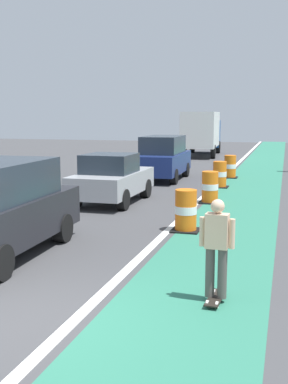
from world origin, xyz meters
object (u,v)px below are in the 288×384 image
object	(u,v)px
traffic_barrel_mid	(210,188)
delivery_truck_down_block	(202,131)
parked_sedan_second	(112,179)
traffic_barrel_front	(186,211)
traffic_barrel_back	(220,175)
traffic_barrel_far	(230,167)
parked_suv_third	(163,158)
skateboarder_on_lane	(217,247)

from	to	relation	value
traffic_barrel_mid	delivery_truck_down_block	distance (m)	20.11
traffic_barrel_mid	delivery_truck_down_block	size ratio (longest dim) A/B	0.14
parked_sedan_second	traffic_barrel_front	world-z (taller)	parked_sedan_second
traffic_barrel_back	traffic_barrel_front	bearing A→B (deg)	-88.62
traffic_barrel_front	traffic_barrel_mid	bearing A→B (deg)	90.36
traffic_barrel_far	delivery_truck_down_block	world-z (taller)	delivery_truck_down_block
traffic_barrel_front	parked_suv_third	bearing A→B (deg)	107.28
traffic_barrel_back	traffic_barrel_far	bearing A→B (deg)	88.96
traffic_barrel_front	traffic_barrel_far	world-z (taller)	same
delivery_truck_down_block	traffic_barrel_mid	bearing A→B (deg)	-79.63
skateboarder_on_lane	parked_suv_third	size ratio (longest dim) A/B	0.36
traffic_barrel_mid	traffic_barrel_far	xyz separation A→B (m)	(-0.11, 7.13, 0.00)
traffic_barrel_far	traffic_barrel_back	bearing A→B (deg)	-91.04
parked_suv_third	traffic_barrel_mid	size ratio (longest dim) A/B	4.25
parked_suv_third	traffic_barrel_front	bearing A→B (deg)	-72.72
skateboarder_on_lane	traffic_barrel_back	xyz separation A→B (m)	(-1.64, 12.86, -0.38)
skateboarder_on_lane	traffic_barrel_front	distance (m)	4.96
traffic_barrel_back	traffic_barrel_far	xyz separation A→B (m)	(0.06, 3.32, 0.00)
parked_sedan_second	delivery_truck_down_block	world-z (taller)	delivery_truck_down_block
parked_suv_third	delivery_truck_down_block	size ratio (longest dim) A/B	0.60
parked_suv_third	traffic_barrel_far	world-z (taller)	parked_suv_third
traffic_barrel_mid	delivery_truck_down_block	xyz separation A→B (m)	(-3.61, 19.74, 1.31)
traffic_barrel_front	traffic_barrel_mid	size ratio (longest dim) A/B	1.00
skateboarder_on_lane	traffic_barrel_far	world-z (taller)	skateboarder_on_lane
parked_suv_third	traffic_barrel_front	xyz separation A→B (m)	(3.08, -9.91, -0.50)
traffic_barrel_back	traffic_barrel_mid	bearing A→B (deg)	-87.46
traffic_barrel_far	delivery_truck_down_block	size ratio (longest dim) A/B	0.14
parked_sedan_second	traffic_barrel_mid	xyz separation A→B (m)	(3.27, 0.88, -0.30)
traffic_barrel_mid	skateboarder_on_lane	bearing A→B (deg)	-80.77
traffic_barrel_mid	traffic_barrel_far	size ratio (longest dim) A/B	1.00
traffic_barrel_front	skateboarder_on_lane	bearing A→B (deg)	-73.00
skateboarder_on_lane	traffic_barrel_far	xyz separation A→B (m)	(-1.58, 16.19, -0.38)
parked_sedan_second	traffic_barrel_mid	bearing A→B (deg)	15.00
traffic_barrel_front	delivery_truck_down_block	size ratio (longest dim) A/B	0.14
skateboarder_on_lane	parked_sedan_second	xyz separation A→B (m)	(-4.74, 8.18, -0.08)
traffic_barrel_far	parked_suv_third	bearing A→B (deg)	-152.30
skateboarder_on_lane	traffic_barrel_back	distance (m)	12.97
skateboarder_on_lane	traffic_barrel_back	size ratio (longest dim) A/B	1.55
skateboarder_on_lane	parked_sedan_second	distance (m)	9.46
delivery_truck_down_block	parked_suv_third	bearing A→B (deg)	-87.75
parked_sedan_second	traffic_barrel_far	xyz separation A→B (m)	(3.16, 8.01, -0.30)
traffic_barrel_back	skateboarder_on_lane	bearing A→B (deg)	-82.73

